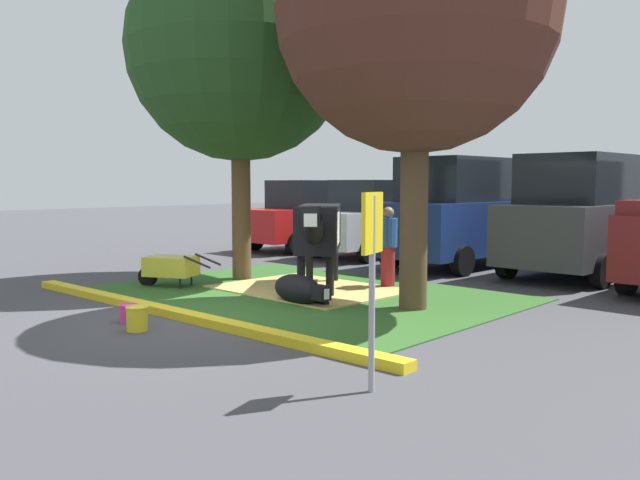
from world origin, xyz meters
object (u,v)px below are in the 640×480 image
at_px(shade_tree_left, 240,49).
at_px(shade_tree_right, 416,12).
at_px(calf_lying, 299,290).
at_px(bucket_pink, 129,313).
at_px(suv_dark_grey, 585,215).
at_px(cow_holstein, 319,229).
at_px(person_handler, 388,245).
at_px(wheelbarrow, 170,267).
at_px(sedan_blue, 311,216).
at_px(bucket_yellow, 137,318).
at_px(parking_sign, 372,252).
at_px(hatchback_white, 378,219).
at_px(suv_black, 463,212).

xyz_separation_m(shade_tree_left, shade_tree_right, (4.34, -0.27, -0.10)).
xyz_separation_m(calf_lying, bucket_pink, (-0.82, -2.57, -0.11)).
xyz_separation_m(shade_tree_right, suv_dark_grey, (0.52, 5.53, -3.20)).
bearing_deg(cow_holstein, person_handler, 54.51).
bearing_deg(shade_tree_left, cow_holstein, 1.34).
distance_m(person_handler, wheelbarrow, 4.08).
bearing_deg(wheelbarrow, sedan_blue, 112.97).
distance_m(shade_tree_left, shade_tree_right, 4.35).
distance_m(wheelbarrow, sedan_blue, 7.54).
xyz_separation_m(shade_tree_left, bucket_yellow, (2.50, -3.94, -4.39)).
height_order(calf_lying, person_handler, person_handler).
relative_size(cow_holstein, bucket_yellow, 8.19).
height_order(calf_lying, suv_dark_grey, suv_dark_grey).
bearing_deg(parking_sign, cow_holstein, 137.66).
relative_size(person_handler, bucket_yellow, 4.63).
xyz_separation_m(person_handler, parking_sign, (3.51, -4.95, 0.51)).
distance_m(shade_tree_right, person_handler, 4.20).
bearing_deg(shade_tree_left, hatchback_white, 96.58).
bearing_deg(calf_lying, suv_black, 95.59).
bearing_deg(suv_black, shade_tree_left, -113.51).
height_order(shade_tree_left, bucket_yellow, shade_tree_left).
bearing_deg(suv_dark_grey, bucket_yellow, -104.39).
relative_size(calf_lying, person_handler, 0.88).
xyz_separation_m(cow_holstein, bucket_pink, (-0.14, -3.77, -0.99)).
bearing_deg(wheelbarrow, shade_tree_right, 15.62).
xyz_separation_m(shade_tree_left, hatchback_white, (-0.61, 5.25, -3.58)).
bearing_deg(bucket_pink, suv_dark_grey, 71.95).
xyz_separation_m(calf_lying, parking_sign, (3.59, -2.69, 1.08)).
height_order(shade_tree_left, cow_holstein, shade_tree_left).
bearing_deg(calf_lying, shade_tree_right, 28.78).
bearing_deg(bucket_pink, bucket_yellow, -21.07).
bearing_deg(bucket_pink, wheelbarrow, 134.91).
bearing_deg(parking_sign, suv_dark_grey, 99.23).
relative_size(bucket_yellow, sedan_blue, 0.07).
bearing_deg(shade_tree_right, person_handler, 137.52).
xyz_separation_m(shade_tree_left, suv_black, (2.15, 4.94, -3.29)).
relative_size(shade_tree_right, sedan_blue, 1.48).
distance_m(bucket_pink, suv_dark_grey, 9.51).
relative_size(calf_lying, suv_black, 0.28).
height_order(calf_lying, parking_sign, parking_sign).
bearing_deg(person_handler, shade_tree_right, -42.48).
distance_m(sedan_blue, hatchback_white, 2.57).
distance_m(calf_lying, suv_black, 6.20).
height_order(shade_tree_right, sedan_blue, shade_tree_right).
height_order(person_handler, hatchback_white, hatchback_white).
height_order(calf_lying, bucket_yellow, calf_lying).
bearing_deg(bucket_yellow, parking_sign, 1.50).
bearing_deg(suv_dark_grey, shade_tree_left, -132.74).
relative_size(hatchback_white, suv_black, 0.96).
xyz_separation_m(bucket_yellow, suv_dark_grey, (2.36, 9.20, 1.10)).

